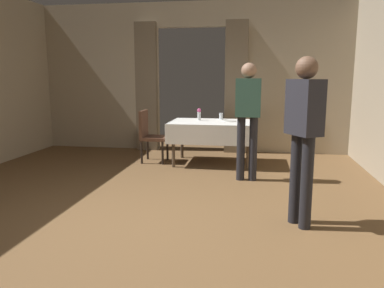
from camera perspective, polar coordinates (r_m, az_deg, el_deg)
ground at (r=4.14m, az=-9.90°, el=-11.69°), size 10.08×10.08×0.00m
wall_back at (r=7.91m, az=-0.09°, el=10.01°), size 6.40×0.27×3.00m
dining_table_mid at (r=6.69m, az=3.14°, el=2.53°), size 1.49×1.01×0.75m
chair_mid_left at (r=6.89m, az=-6.29°, el=1.57°), size 0.44×0.44×0.93m
flower_vase_mid at (r=6.86m, az=1.07°, el=4.53°), size 0.07×0.07×0.21m
plate_mid_b at (r=6.72m, az=5.66°, el=3.43°), size 0.23×0.23×0.01m
glass_mid_c at (r=7.02m, az=4.36°, el=4.17°), size 0.06×0.06×0.12m
person_waiter_by_doorway at (r=5.60m, az=8.36°, el=4.82°), size 0.36×0.22×1.72m
person_diner_standing_aside at (r=3.95m, az=16.38°, el=2.37°), size 0.37×0.42×1.72m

